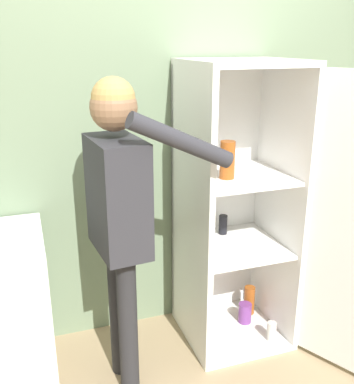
{
  "coord_description": "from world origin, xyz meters",
  "views": [
    {
      "loc": [
        -0.87,
        -1.72,
        1.88
      ],
      "look_at": [
        -0.06,
        0.62,
        1.05
      ],
      "focal_mm": 42.0,
      "sensor_mm": 36.0,
      "label": 1
    }
  ],
  "objects": [
    {
      "name": "wall_back",
      "position": [
        0.0,
        0.98,
        1.27
      ],
      "size": [
        7.0,
        0.06,
        2.55
      ],
      "color": "gray",
      "rests_on": "ground_plane"
    },
    {
      "name": "refrigerator",
      "position": [
        0.44,
        0.53,
        0.88
      ],
      "size": [
        0.96,
        1.2,
        1.78
      ],
      "color": "white",
      "rests_on": "ground_plane"
    },
    {
      "name": "person",
      "position": [
        -0.44,
        0.41,
        1.11
      ],
      "size": [
        0.68,
        0.55,
        1.73
      ],
      "color": "#262628",
      "rests_on": "ground_plane"
    }
  ]
}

